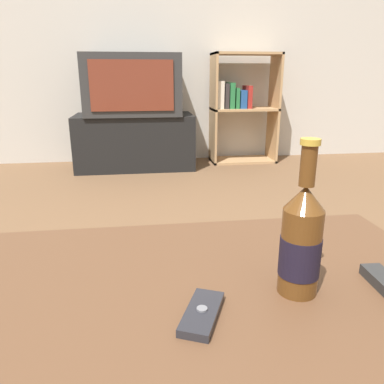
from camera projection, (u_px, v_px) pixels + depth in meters
back_wall at (144, 12)px, 3.24m from camera, size 8.00×0.05×2.60m
coffee_table at (189, 329)px, 0.66m from camera, size 1.04×0.69×0.41m
tv_stand at (135, 141)px, 3.24m from camera, size 0.99×0.49×0.46m
television at (132, 85)px, 3.09m from camera, size 0.77×0.54×0.49m
bookshelf at (240, 105)px, 3.38m from camera, size 0.59×0.30×0.96m
beer_bottle at (301, 242)px, 0.64m from camera, size 0.07×0.07×0.28m
cell_phone at (202, 313)px, 0.60m from camera, size 0.09×0.13×0.02m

